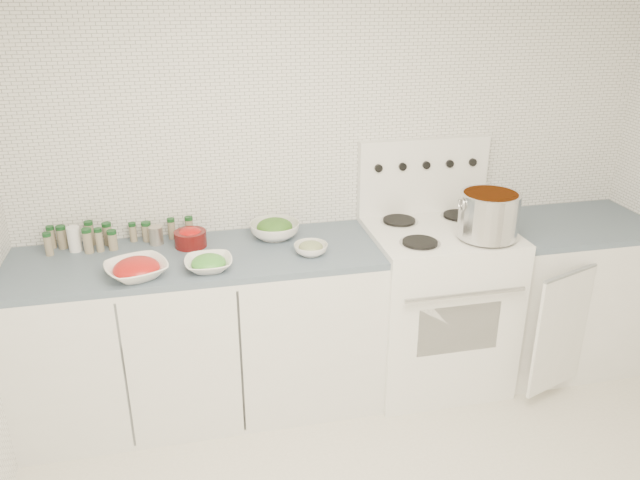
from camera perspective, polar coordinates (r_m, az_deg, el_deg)
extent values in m
cube|color=white|center=(3.47, 1.83, 7.20)|extent=(3.50, 0.02, 2.50)
cube|color=white|center=(3.40, -10.70, -8.60)|extent=(1.85, 0.62, 0.86)
cube|color=#4C5F72|center=(3.20, -11.28, -1.68)|extent=(1.85, 0.62, 0.03)
cube|color=white|center=(3.62, 10.42, -6.00)|extent=(0.76, 0.65, 0.92)
cube|color=black|center=(3.35, 12.54, -7.92)|extent=(0.45, 0.01, 0.28)
cylinder|color=silver|center=(3.22, 13.17, -4.90)|extent=(0.65, 0.02, 0.02)
cube|color=white|center=(3.43, 10.96, 0.85)|extent=(0.76, 0.65, 0.01)
cube|color=white|center=(3.61, 9.41, 5.81)|extent=(0.76, 0.06, 0.43)
cylinder|color=silver|center=(3.22, 9.12, -0.28)|extent=(0.21, 0.21, 0.01)
cylinder|color=black|center=(3.22, 9.13, -0.18)|extent=(0.18, 0.18, 0.01)
cylinder|color=silver|center=(3.37, 14.84, 0.25)|extent=(0.21, 0.21, 0.01)
cylinder|color=black|center=(3.36, 14.85, 0.35)|extent=(0.18, 0.18, 0.01)
cylinder|color=silver|center=(3.50, 7.25, 1.72)|extent=(0.21, 0.21, 0.01)
cylinder|color=black|center=(3.50, 7.25, 1.82)|extent=(0.18, 0.18, 0.01)
cylinder|color=silver|center=(3.63, 12.61, 2.14)|extent=(0.21, 0.21, 0.01)
cylinder|color=black|center=(3.63, 12.62, 2.23)|extent=(0.18, 0.18, 0.01)
cylinder|color=black|center=(3.47, 5.36, 6.57)|extent=(0.04, 0.02, 0.04)
cylinder|color=black|center=(3.51, 7.55, 6.68)|extent=(0.04, 0.02, 0.04)
cylinder|color=black|center=(3.56, 9.69, 6.77)|extent=(0.04, 0.02, 0.04)
cylinder|color=black|center=(3.62, 11.76, 6.86)|extent=(0.04, 0.02, 0.04)
cylinder|color=black|center=(3.67, 13.77, 6.94)|extent=(0.04, 0.02, 0.04)
cube|color=white|center=(4.02, 21.26, -4.69)|extent=(0.89, 0.62, 0.86)
cube|color=#4C5F72|center=(3.85, 22.20, 1.28)|extent=(0.89, 0.62, 0.03)
cube|color=white|center=(3.62, 21.15, -7.85)|extent=(0.38, 0.15, 0.70)
cylinder|color=silver|center=(3.31, 15.16, 2.23)|extent=(0.31, 0.31, 0.23)
cylinder|color=orange|center=(3.28, 15.34, 3.89)|extent=(0.28, 0.28, 0.03)
torus|color=silver|center=(3.22, 12.79, 3.20)|extent=(0.01, 0.07, 0.07)
torus|color=silver|center=(3.36, 17.68, 3.52)|extent=(0.01, 0.07, 0.07)
imported|color=white|center=(3.02, -16.42, -2.66)|extent=(0.36, 0.36, 0.07)
ellipsoid|color=red|center=(3.01, -16.45, -2.42)|extent=(0.20, 0.20, 0.09)
imported|color=white|center=(3.01, -10.14, -2.18)|extent=(0.23, 0.23, 0.06)
ellipsoid|color=#30832B|center=(3.01, -10.16, -1.98)|extent=(0.16, 0.16, 0.07)
imported|color=white|center=(3.34, -4.16, 0.91)|extent=(0.28, 0.28, 0.08)
ellipsoid|color=#1F4F16|center=(3.33, -4.17, 1.27)|extent=(0.19, 0.19, 0.09)
imported|color=white|center=(3.13, -0.84, -0.84)|extent=(0.21, 0.21, 0.05)
ellipsoid|color=#30491D|center=(3.13, -0.84, -0.60)|extent=(0.12, 0.12, 0.06)
cylinder|color=#500E0D|center=(3.29, -11.75, 0.11)|extent=(0.16, 0.16, 0.08)
ellipsoid|color=#B1120C|center=(3.28, -11.80, 0.61)|extent=(0.12, 0.12, 0.06)
cylinder|color=white|center=(3.39, -21.55, 0.08)|extent=(0.08, 0.08, 0.13)
cylinder|color=#B1A495|center=(3.36, -14.77, 0.42)|extent=(0.09, 0.09, 0.10)
cylinder|color=gray|center=(3.48, -23.33, 0.11)|extent=(0.04, 0.04, 0.10)
cylinder|color=#12401A|center=(3.46, -23.48, 1.02)|extent=(0.04, 0.04, 0.02)
cylinder|color=gray|center=(3.46, -22.50, 0.11)|extent=(0.05, 0.05, 0.10)
cylinder|color=#12401A|center=(3.43, -22.65, 1.04)|extent=(0.05, 0.05, 0.02)
cylinder|color=gray|center=(3.44, -20.29, 0.45)|extent=(0.04, 0.04, 0.11)
cylinder|color=#12401A|center=(3.42, -20.43, 1.47)|extent=(0.05, 0.05, 0.02)
cylinder|color=gray|center=(3.42, -18.83, 0.40)|extent=(0.05, 0.05, 0.10)
cylinder|color=#12401A|center=(3.40, -18.96, 1.34)|extent=(0.05, 0.05, 0.02)
cylinder|color=gray|center=(3.43, -16.72, 0.56)|extent=(0.04, 0.04, 0.09)
cylinder|color=#12401A|center=(3.41, -16.81, 1.37)|extent=(0.04, 0.04, 0.02)
cylinder|color=gray|center=(3.41, -15.54, 0.61)|extent=(0.05, 0.05, 0.09)
cylinder|color=#12401A|center=(3.39, -15.64, 1.45)|extent=(0.05, 0.05, 0.02)
cylinder|color=gray|center=(3.41, -13.40, 0.89)|extent=(0.04, 0.04, 0.10)
cylinder|color=#12401A|center=(3.38, -13.49, 1.79)|extent=(0.04, 0.04, 0.02)
cylinder|color=gray|center=(3.39, -11.85, 1.00)|extent=(0.04, 0.04, 0.10)
cylinder|color=#12401A|center=(3.37, -11.93, 1.94)|extent=(0.04, 0.04, 0.02)
cylinder|color=gray|center=(3.39, -23.57, -0.48)|extent=(0.04, 0.04, 0.10)
cylinder|color=#12401A|center=(3.37, -23.73, 0.46)|extent=(0.04, 0.04, 0.02)
cylinder|color=gray|center=(3.35, -20.44, -0.21)|extent=(0.05, 0.05, 0.11)
cylinder|color=#12401A|center=(3.33, -20.59, 0.82)|extent=(0.05, 0.05, 0.02)
cylinder|color=gray|center=(3.35, -19.51, -0.13)|extent=(0.04, 0.04, 0.11)
cylinder|color=#12401A|center=(3.32, -19.65, 0.86)|extent=(0.04, 0.04, 0.02)
cylinder|color=gray|center=(3.35, -18.42, -0.15)|extent=(0.05, 0.05, 0.09)
cylinder|color=#12401A|center=(3.33, -18.53, 0.69)|extent=(0.05, 0.05, 0.02)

